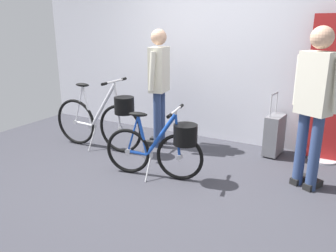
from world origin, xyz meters
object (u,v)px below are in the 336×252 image
floor_banner_stand (331,98)px  display_bike_left (104,118)px  folding_bike_foreground (164,145)px  visitor_near_wall (159,82)px  visitor_browsing (314,100)px  rolling_suitcase (274,135)px

floor_banner_stand → display_bike_left: bearing=-159.5°
folding_bike_foreground → visitor_near_wall: bearing=122.5°
visitor_near_wall → visitor_browsing: 2.05m
rolling_suitcase → visitor_browsing: bearing=-58.1°
visitor_browsing → rolling_suitcase: size_ratio=2.00×
display_bike_left → rolling_suitcase: (2.09, 0.89, -0.17)m
visitor_browsing → rolling_suitcase: (-0.49, 0.78, -0.67)m
visitor_browsing → visitor_near_wall: bearing=168.7°
visitor_near_wall → rolling_suitcase: 1.69m
floor_banner_stand → rolling_suitcase: floor_banner_stand is taller
folding_bike_foreground → rolling_suitcase: size_ratio=1.38×
floor_banner_stand → folding_bike_foreground: floor_banner_stand is taller
visitor_near_wall → display_bike_left: bearing=-138.1°
floor_banner_stand → folding_bike_foreground: 2.13m
visitor_near_wall → visitor_browsing: size_ratio=0.97×
display_bike_left → rolling_suitcase: bearing=23.0°
floor_banner_stand → visitor_near_wall: size_ratio=1.11×
rolling_suitcase → display_bike_left: bearing=-157.0°
folding_bike_foreground → rolling_suitcase: 1.60m
floor_banner_stand → visitor_near_wall: 2.19m
folding_bike_foreground → rolling_suitcase: rolling_suitcase is taller
folding_bike_foreground → display_bike_left: (-1.15, 0.41, 0.06)m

